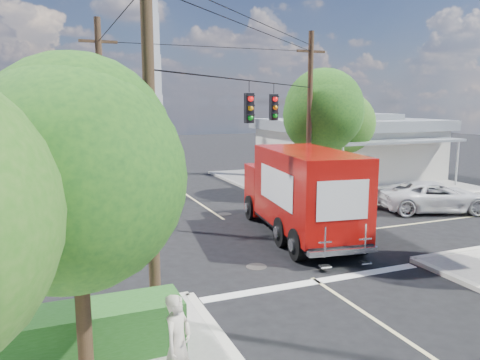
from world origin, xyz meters
TOP-DOWN VIEW (x-y plane):
  - ground at (0.00, 0.00)m, footprint 120.00×120.00m
  - sidewalk_ne at (10.88, 10.88)m, footprint 14.12×14.12m
  - road_markings at (0.00, -1.47)m, footprint 32.00×32.00m
  - building_ne at (12.50, 11.97)m, footprint 11.80×10.20m
  - radio_tower at (0.50, 20.00)m, footprint 0.80×0.80m
  - tree_sw_front at (-6.99, -7.54)m, footprint 3.88×3.78m
  - tree_ne_front at (7.21, 6.76)m, footprint 4.21×4.14m
  - tree_ne_back at (9.81, 8.96)m, footprint 3.77×3.66m
  - palm_nw_front at (-7.50, 7.50)m, footprint 3.01×3.08m
  - palm_nw_back at (-9.50, 9.00)m, footprint 3.01×3.08m
  - utility_poles at (-1.58, 1.60)m, footprint 12.00×10.68m
  - picket_fence at (-7.80, -5.60)m, footprint 5.94×0.06m
  - hedge_sw at (-8.00, -6.40)m, footprint 6.20×1.20m
  - vending_boxes at (6.50, 6.20)m, footprint 1.90×0.50m
  - delivery_truck at (1.95, 0.31)m, footprint 3.65×8.59m
  - parked_car at (10.43, 1.56)m, footprint 6.00×4.20m
  - pedestrian at (-5.43, -8.25)m, footprint 0.81×0.80m

SIDE VIEW (x-z plane):
  - ground at x=0.00m, z-range 0.00..0.00m
  - road_markings at x=0.00m, z-range 0.00..0.01m
  - sidewalk_ne at x=10.88m, z-range 0.00..0.14m
  - picket_fence at x=-7.80m, z-range 0.18..1.18m
  - hedge_sw at x=-8.00m, z-range 0.14..1.24m
  - vending_boxes at x=6.50m, z-range 0.14..1.24m
  - parked_car at x=10.43m, z-range 0.00..1.52m
  - pedestrian at x=-5.43m, z-range 0.14..2.02m
  - delivery_truck at x=1.95m, z-range 0.03..3.64m
  - building_ne at x=12.50m, z-range 0.07..4.57m
  - tree_ne_back at x=9.81m, z-range 1.27..7.10m
  - tree_sw_front at x=-6.99m, z-range 1.32..7.35m
  - palm_nw_back at x=-9.50m, z-range 2.08..7.27m
  - utility_poles at x=-1.58m, z-range 0.17..9.17m
  - tree_ne_front at x=7.21m, z-range 1.44..8.09m
  - palm_nw_front at x=-7.50m, z-range 2.25..7.84m
  - radio_tower at x=0.50m, z-range -2.86..14.14m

